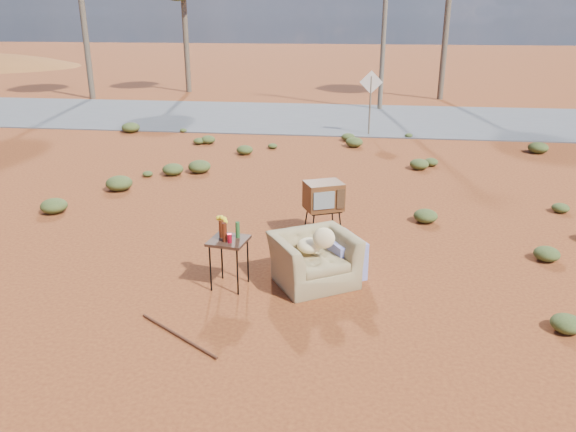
# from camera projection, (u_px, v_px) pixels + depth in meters

# --- Properties ---
(ground) EXTENTS (140.00, 140.00, 0.00)m
(ground) POSITION_uv_depth(u_px,v_px,m) (273.00, 293.00, 8.58)
(ground) COLOR brown
(ground) RESTS_ON ground
(highway) EXTENTS (140.00, 7.00, 0.04)m
(highway) POSITION_uv_depth(u_px,v_px,m) (331.00, 118.00, 22.54)
(highway) COLOR #565659
(highway) RESTS_ON ground
(armchair) EXTENTS (1.58, 1.52, 1.07)m
(armchair) POSITION_uv_depth(u_px,v_px,m) (320.00, 252.00, 8.81)
(armchair) COLOR olive
(armchair) RESTS_ON ground
(tv_unit) EXTENTS (0.83, 0.75, 1.08)m
(tv_unit) POSITION_uv_depth(u_px,v_px,m) (324.00, 197.00, 10.46)
(tv_unit) COLOR black
(tv_unit) RESTS_ON ground
(side_table) EXTENTS (0.63, 0.63, 1.11)m
(side_table) POSITION_uv_depth(u_px,v_px,m) (227.00, 237.00, 8.55)
(side_table) COLOR #3C2115
(side_table) RESTS_ON ground
(rusty_bar) EXTENTS (1.31, 0.92, 0.04)m
(rusty_bar) POSITION_uv_depth(u_px,v_px,m) (178.00, 335.00, 7.42)
(rusty_bar) COLOR #4E2415
(rusty_bar) RESTS_ON ground
(road_sign) EXTENTS (0.78, 0.06, 2.19)m
(road_sign) POSITION_uv_depth(u_px,v_px,m) (371.00, 91.00, 19.06)
(road_sign) COLOR brown
(road_sign) RESTS_ON ground
(utility_pole_center) EXTENTS (1.40, 0.20, 8.00)m
(utility_pole_center) POSITION_uv_depth(u_px,v_px,m) (385.00, 9.00, 23.21)
(utility_pole_center) COLOR brown
(utility_pole_center) RESTS_ON ground
(scrub_patch) EXTENTS (17.49, 8.07, 0.33)m
(scrub_patch) POSITION_uv_depth(u_px,v_px,m) (267.00, 194.00, 12.74)
(scrub_patch) COLOR #495224
(scrub_patch) RESTS_ON ground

